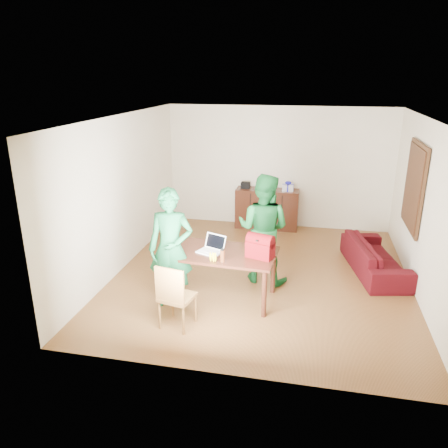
% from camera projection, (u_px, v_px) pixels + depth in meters
% --- Properties ---
extents(room, '(5.20, 5.70, 2.90)m').
position_uv_depth(room, '(265.00, 201.00, 7.36)').
color(room, '#4B2E12').
rests_on(room, ground).
extents(table, '(1.72, 1.04, 0.78)m').
position_uv_depth(table, '(221.00, 258.00, 6.68)').
color(table, black).
rests_on(table, ground).
extents(chair, '(0.51, 0.49, 0.95)m').
position_uv_depth(chair, '(177.00, 308.00, 6.04)').
color(chair, brown).
rests_on(chair, ground).
extents(person_near, '(0.71, 0.51, 1.82)m').
position_uv_depth(person_near, '(171.00, 249.00, 6.42)').
color(person_near, '#145D32').
rests_on(person_near, ground).
extents(person_far, '(1.03, 0.88, 1.85)m').
position_uv_depth(person_far, '(263.00, 229.00, 7.21)').
color(person_far, '#145D27').
rests_on(person_far, ground).
extents(laptop, '(0.42, 0.36, 0.25)m').
position_uv_depth(laptop, '(209.00, 250.00, 6.61)').
color(laptop, white).
rests_on(laptop, table).
extents(bananas, '(0.17, 0.14, 0.05)m').
position_uv_depth(bananas, '(213.00, 260.00, 6.31)').
color(bananas, gold).
rests_on(bananas, table).
extents(bottle, '(0.08, 0.08, 0.20)m').
position_uv_depth(bottle, '(222.00, 255.00, 6.28)').
color(bottle, '#552813').
rests_on(bottle, table).
extents(red_bag, '(0.44, 0.34, 0.29)m').
position_uv_depth(red_bag, '(260.00, 248.00, 6.42)').
color(red_bag, maroon).
rests_on(red_bag, table).
extents(sofa, '(1.11, 1.99, 0.55)m').
position_uv_depth(sofa, '(375.00, 257.00, 7.73)').
color(sofa, '#3E080C').
rests_on(sofa, ground).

